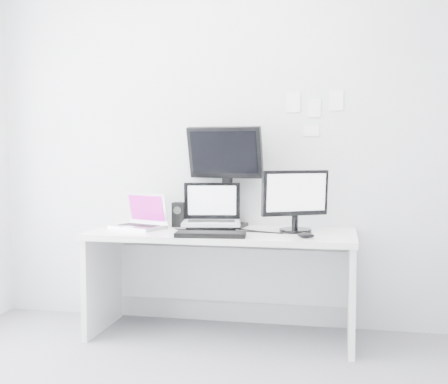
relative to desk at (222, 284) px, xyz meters
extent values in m
plane|color=silver|center=(0.00, 0.35, 0.99)|extent=(3.60, 0.00, 3.60)
cube|color=white|center=(0.00, 0.00, 0.00)|extent=(1.80, 0.70, 0.73)
cube|color=silver|center=(-0.61, 0.01, 0.50)|extent=(0.42, 0.37, 0.26)
cube|color=black|center=(-0.35, 0.18, 0.45)|extent=(0.11, 0.11, 0.17)
cube|color=#AEB1B6|center=(-0.09, 0.08, 0.53)|extent=(0.45, 0.38, 0.33)
cube|color=black|center=(-0.02, 0.25, 0.73)|extent=(0.56, 0.26, 0.74)
cube|color=black|center=(0.50, 0.06, 0.58)|extent=(0.52, 0.42, 0.43)
cube|color=black|center=(-0.02, -0.26, 0.38)|extent=(0.46, 0.20, 0.03)
ellipsoid|color=black|center=(0.58, -0.20, 0.38)|extent=(0.11, 0.08, 0.04)
cube|color=white|center=(0.45, 0.34, 1.26)|extent=(0.10, 0.00, 0.14)
cube|color=white|center=(0.60, 0.34, 1.22)|extent=(0.09, 0.00, 0.13)
cube|color=white|center=(0.75, 0.34, 1.26)|extent=(0.10, 0.00, 0.14)
cube|color=white|center=(0.58, 0.34, 1.05)|extent=(0.11, 0.00, 0.08)
camera|label=1|loc=(0.79, -3.84, 0.92)|focal=46.56mm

